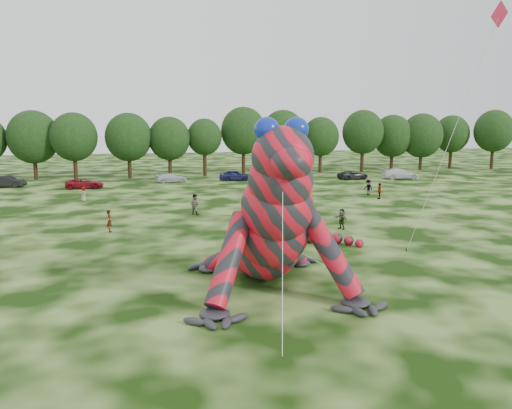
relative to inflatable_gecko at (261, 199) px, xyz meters
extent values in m
plane|color=#16330A|center=(3.77, -6.29, -4.13)|extent=(240.00, 240.00, 0.00)
cube|color=red|center=(13.06, -0.64, 9.59)|extent=(1.53, 1.01, 1.17)
cylinder|color=silver|center=(11.63, 1.01, 2.73)|extent=(0.02, 0.02, 14.40)
cylinder|color=#382314|center=(10.19, 2.66, -4.01)|extent=(0.08, 0.08, 0.24)
imported|color=black|center=(-21.40, 43.58, -3.39)|extent=(4.69, 2.42, 1.47)
imported|color=maroon|center=(-11.83, 39.86, -3.50)|extent=(4.61, 2.22, 1.26)
imported|color=silver|center=(-0.95, 43.64, -3.51)|extent=(4.53, 2.46, 1.24)
imported|color=navy|center=(7.92, 43.64, -3.38)|extent=(4.59, 2.34, 1.50)
imported|color=silver|center=(12.88, 42.14, -3.50)|extent=(3.96, 1.90, 1.25)
imported|color=#27282A|center=(24.66, 40.95, -3.50)|extent=(4.83, 2.91, 1.25)
imported|color=white|center=(31.44, 39.75, -3.37)|extent=(5.41, 2.65, 1.51)
imported|color=gray|center=(-11.09, 28.91, -3.35)|extent=(0.69, 0.87, 1.56)
imported|color=gray|center=(19.41, 25.97, -3.27)|extent=(1.03, 1.27, 1.71)
imported|color=gray|center=(8.98, 9.84, -3.35)|extent=(0.90, 1.53, 1.57)
imported|color=gray|center=(-1.03, 18.69, -3.21)|extent=(1.13, 1.10, 1.83)
imported|color=gray|center=(-8.05, 13.18, -3.30)|extent=(0.48, 0.65, 1.66)
imported|color=gray|center=(19.16, 22.93, -3.28)|extent=(0.82, 1.08, 1.70)
camera|label=1|loc=(-6.58, -24.49, 3.83)|focal=35.00mm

